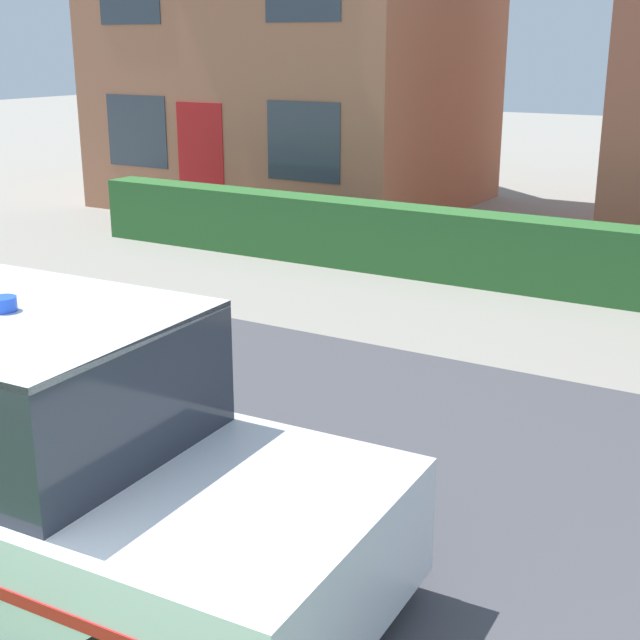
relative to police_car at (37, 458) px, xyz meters
The scene contains 3 objects.
road_strip 2.52m from the police_car, 50.24° to the left, with size 28.00×5.90×0.01m, color #424247.
garden_hedge 7.80m from the police_car, 89.51° to the left, with size 13.33×0.55×0.95m, color #2D662D.
police_car is the anchor object (origin of this frame).
Camera 1 is at (2.33, -1.21, 3.09)m, focal length 50.00 mm.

